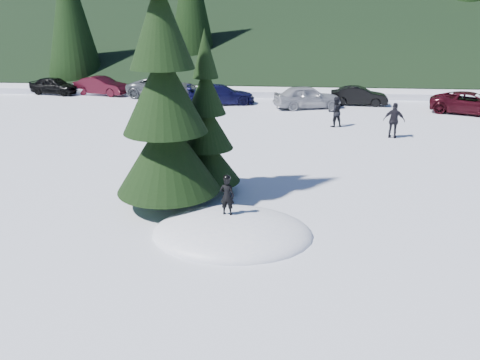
# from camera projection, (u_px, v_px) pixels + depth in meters

# --- Properties ---
(ground) EXTENTS (200.00, 200.00, 0.00)m
(ground) POSITION_uv_depth(u_px,v_px,m) (232.00, 234.00, 13.01)
(ground) COLOR white
(ground) RESTS_ON ground
(snow_mound) EXTENTS (4.48, 3.52, 0.96)m
(snow_mound) POSITION_uv_depth(u_px,v_px,m) (232.00, 234.00, 13.01)
(snow_mound) COLOR white
(snow_mound) RESTS_ON ground
(spruce_tall) EXTENTS (3.20, 3.20, 8.60)m
(spruce_tall) POSITION_uv_depth(u_px,v_px,m) (165.00, 102.00, 13.78)
(spruce_tall) COLOR black
(spruce_tall) RESTS_ON ground
(spruce_short) EXTENTS (2.20, 2.20, 5.37)m
(spruce_short) POSITION_uv_depth(u_px,v_px,m) (207.00, 132.00, 15.40)
(spruce_short) COLOR black
(spruce_short) RESTS_ON ground
(child_skier) EXTENTS (0.43, 0.31, 1.09)m
(child_skier) POSITION_uv_depth(u_px,v_px,m) (227.00, 196.00, 12.91)
(child_skier) COLOR black
(child_skier) RESTS_ON snow_mound
(adult_0) EXTENTS (0.93, 0.81, 1.61)m
(adult_0) POSITION_uv_depth(u_px,v_px,m) (335.00, 112.00, 24.98)
(adult_0) COLOR black
(adult_0) RESTS_ON ground
(adult_1) EXTENTS (1.09, 0.71, 1.73)m
(adult_1) POSITION_uv_depth(u_px,v_px,m) (394.00, 121.00, 22.71)
(adult_1) COLOR black
(adult_1) RESTS_ON ground
(car_0) EXTENTS (4.06, 2.30, 1.30)m
(car_0) POSITION_uv_depth(u_px,v_px,m) (55.00, 86.00, 35.07)
(car_0) COLOR black
(car_0) RESTS_ON ground
(car_1) EXTENTS (4.31, 2.34, 1.35)m
(car_1) POSITION_uv_depth(u_px,v_px,m) (102.00, 86.00, 34.79)
(car_1) COLOR #330912
(car_1) RESTS_ON ground
(car_2) EXTENTS (5.49, 3.11, 1.44)m
(car_2) POSITION_uv_depth(u_px,v_px,m) (164.00, 88.00, 33.67)
(car_2) COLOR #555A5E
(car_2) RESTS_ON ground
(car_3) EXTENTS (4.81, 2.79, 1.31)m
(car_3) POSITION_uv_depth(u_px,v_px,m) (221.00, 94.00, 31.28)
(car_3) COLOR #0E0E33
(car_3) RESTS_ON ground
(car_4) EXTENTS (4.59, 2.92, 1.45)m
(car_4) POSITION_uv_depth(u_px,v_px,m) (307.00, 97.00, 29.92)
(car_4) COLOR #989AA1
(car_4) RESTS_ON ground
(car_5) EXTENTS (3.79, 1.57, 1.22)m
(car_5) POSITION_uv_depth(u_px,v_px,m) (359.00, 96.00, 30.99)
(car_5) COLOR black
(car_5) RESTS_ON ground
(car_6) EXTENTS (5.14, 3.84, 1.30)m
(car_6) POSITION_uv_depth(u_px,v_px,m) (471.00, 103.00, 28.24)
(car_6) COLOR #330911
(car_6) RESTS_ON ground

